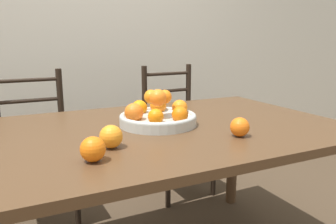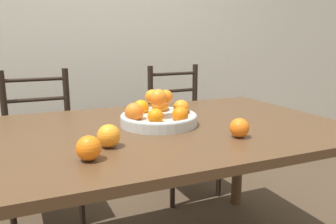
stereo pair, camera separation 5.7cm
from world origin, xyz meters
TOP-DOWN VIEW (x-y plane):
  - wall_back at (0.00, 1.54)m, footprint 8.00×0.06m
  - dining_table at (0.00, 0.00)m, footprint 1.78×1.05m
  - fruit_bowl at (0.07, 0.04)m, footprint 0.35×0.35m
  - orange_loose_0 at (0.29, -0.28)m, footprint 0.08×0.08m
  - orange_loose_1 at (-0.22, -0.19)m, footprint 0.08×0.08m
  - orange_loose_2 at (-0.31, -0.30)m, footprint 0.08×0.08m
  - chair_left at (-0.42, 0.80)m, footprint 0.43×0.41m
  - chair_right at (0.56, 0.80)m, footprint 0.44×0.42m

SIDE VIEW (x-z plane):
  - chair_left at x=-0.42m, z-range 0.00..0.94m
  - chair_right at x=0.56m, z-range 0.00..0.94m
  - dining_table at x=0.00m, z-range 0.29..1.03m
  - orange_loose_0 at x=0.29m, z-range 0.74..0.82m
  - orange_loose_2 at x=-0.31m, z-range 0.74..0.82m
  - orange_loose_1 at x=-0.22m, z-range 0.74..0.82m
  - fruit_bowl at x=0.07m, z-range 0.70..0.87m
  - wall_back at x=0.00m, z-range 0.00..2.60m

